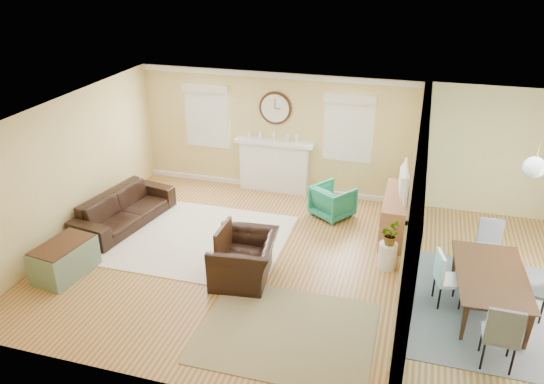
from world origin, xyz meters
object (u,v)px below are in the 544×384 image
object	(u,v)px
credenza	(397,215)
dining_table	(490,292)
eames_chair	(244,259)
sofa	(124,209)
green_chair	(333,201)

from	to	relation	value
credenza	dining_table	distance (m)	2.45
eames_chair	credenza	bearing A→B (deg)	127.22
sofa	credenza	xyz separation A→B (m)	(5.08, 1.06, 0.08)
eames_chair	dining_table	size ratio (longest dim) A/B	0.64
sofa	dining_table	distance (m)	6.64
eames_chair	green_chair	size ratio (longest dim) A/B	1.57
sofa	credenza	distance (m)	5.19
eames_chair	dining_table	bearing A→B (deg)	86.76
sofa	green_chair	xyz separation A→B (m)	(3.81, 1.45, 0.01)
dining_table	sofa	bearing A→B (deg)	79.55
eames_chair	credenza	distance (m)	3.13
green_chair	credenza	world-z (taller)	credenza
dining_table	green_chair	bearing A→B (deg)	47.10
green_chair	credenza	bearing A→B (deg)	-163.29
eames_chair	green_chair	bearing A→B (deg)	152.40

